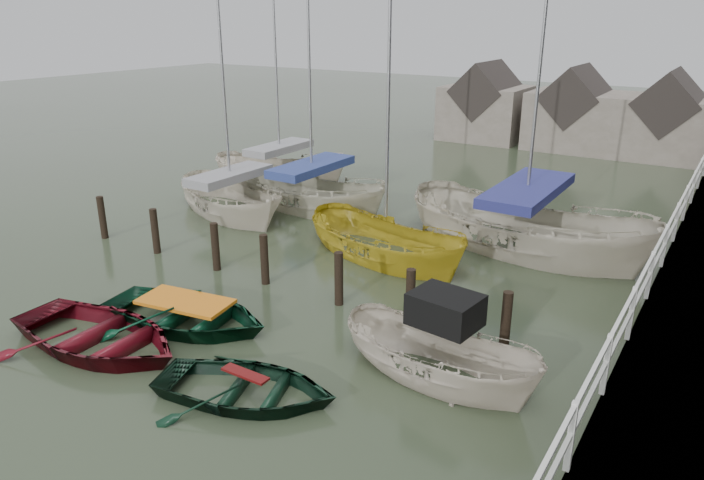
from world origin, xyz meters
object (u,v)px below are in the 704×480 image
Objects in this scene: motorboat at (438,374)px; sailboat_c at (385,256)px; sailboat_a at (232,212)px; sailboat_e at (280,178)px; rowboat_dkgreen at (247,398)px; rowboat_green at (188,325)px; sailboat_b at (312,206)px; sailboat_d at (522,246)px; rowboat_red at (100,348)px.

sailboat_c reaches higher than motorboat.
motorboat is 0.41× the size of sailboat_a.
sailboat_e is (-8.50, 5.56, 0.04)m from sailboat_c.
rowboat_green is at bearing 46.61° from rowboat_dkgreen.
sailboat_a is 2.99m from sailboat_b.
rowboat_green is 6.04m from motorboat.
sailboat_c is at bearing -24.63° from rowboat_green.
sailboat_b is at bearing -141.61° from sailboat_e.
sailboat_d is (1.78, 10.82, 0.06)m from rowboat_dkgreen.
rowboat_dkgreen is 0.29× the size of sailboat_b.
sailboat_d is (3.23, 2.97, 0.04)m from sailboat_c.
sailboat_a is at bearing 26.63° from rowboat_green.
rowboat_dkgreen is 12.47m from sailboat_b.
sailboat_c is (-4.22, 5.24, -0.08)m from motorboat.
rowboat_green is at bearing -122.86° from sailboat_a.
sailboat_d is (10.13, 2.22, -0.01)m from sailboat_a.
sailboat_b reaches higher than sailboat_c.
sailboat_a is at bearing 23.44° from rowboat_red.
rowboat_green reaches higher than rowboat_dkgreen.
sailboat_e is at bearing 89.60° from sailboat_d.
sailboat_e is at bearing 39.47° from sailboat_a.
sailboat_a is at bearing 26.02° from rowboat_dkgreen.
rowboat_red is 11.30m from sailboat_b.
motorboat is at bearing -161.13° from sailboat_d.
sailboat_e is (-1.60, 4.81, -0.01)m from sailboat_a.
rowboat_green is 8.79m from sailboat_a.
rowboat_dkgreen is 11.98m from sailboat_a.
rowboat_red is 1.98m from rowboat_green.
sailboat_d is (8.07, 0.05, -0.01)m from sailboat_b.
rowboat_green is at bearing -179.46° from sailboat_c.
rowboat_green is at bearing -166.19° from sailboat_e.
sailboat_a is at bearing 68.65° from motorboat.
sailboat_d reaches higher than rowboat_red.
sailboat_a reaches higher than sailboat_c.
sailboat_c is at bearing -114.26° from sailboat_b.
rowboat_dkgreen is 0.78× the size of motorboat.
sailboat_c is (6.90, -0.75, -0.05)m from sailboat_a.
sailboat_c reaches higher than rowboat_green.
sailboat_a is 6.94m from sailboat_c.
sailboat_b is 0.99× the size of sailboat_d.
motorboat is 0.41× the size of sailboat_c.
rowboat_dkgreen is 0.29× the size of sailboat_d.
sailboat_e is (-6.78, 11.91, 0.06)m from rowboat_green.
rowboat_dkgreen is (4.00, 0.30, 0.00)m from rowboat_red.
sailboat_e is at bearing 18.44° from rowboat_dkgreen.
sailboat_d is at bearing -27.49° from rowboat_dkgreen.
sailboat_c is at bearing -7.68° from rowboat_dkgreen.
sailboat_c is at bearing -19.99° from rowboat_red.
motorboat is at bearing -64.88° from rowboat_dkgreen.
rowboat_red is 8.54m from sailboat_c.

